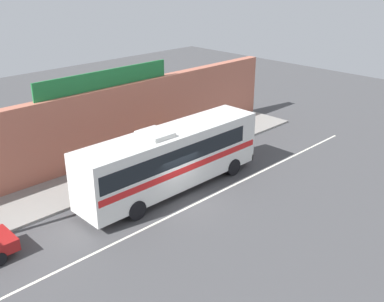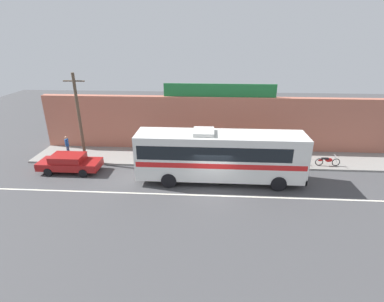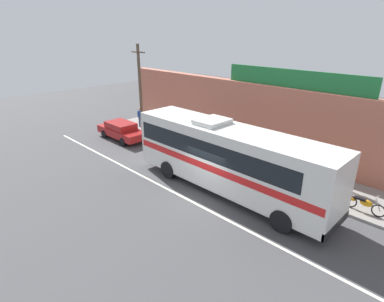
% 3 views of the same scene
% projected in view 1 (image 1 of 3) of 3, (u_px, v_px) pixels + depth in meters
% --- Properties ---
extents(ground_plane, '(70.00, 70.00, 0.00)m').
position_uv_depth(ground_plane, '(182.00, 200.00, 24.33)').
color(ground_plane, '#444447').
extents(sidewalk_slab, '(30.00, 3.60, 0.14)m').
position_uv_depth(sidewalk_slab, '(125.00, 170.00, 27.73)').
color(sidewalk_slab, gray).
rests_on(sidewalk_slab, ground_plane).
extents(storefront_facade, '(30.00, 0.70, 4.80)m').
position_uv_depth(storefront_facade, '(102.00, 126.00, 28.25)').
color(storefront_facade, '#B26651').
rests_on(storefront_facade, ground_plane).
extents(storefront_billboard, '(9.48, 0.12, 1.10)m').
position_uv_depth(storefront_billboard, '(105.00, 79.00, 27.43)').
color(storefront_billboard, '#1E7538').
rests_on(storefront_billboard, storefront_facade).
extents(road_center_stripe, '(30.00, 0.14, 0.01)m').
position_uv_depth(road_center_stripe, '(192.00, 205.00, 23.81)').
color(road_center_stripe, silver).
rests_on(road_center_stripe, ground_plane).
extents(intercity_bus, '(11.52, 2.60, 3.78)m').
position_uv_depth(intercity_bus, '(171.00, 156.00, 24.66)').
color(intercity_bus, silver).
rests_on(intercity_bus, ground_plane).
extents(motorcycle_purple, '(1.84, 0.56, 0.94)m').
position_uv_depth(motorcycle_purple, '(209.00, 141.00, 30.94)').
color(motorcycle_purple, black).
rests_on(motorcycle_purple, sidewalk_slab).
extents(motorcycle_red, '(1.91, 0.56, 0.94)m').
position_uv_depth(motorcycle_red, '(234.00, 132.00, 32.60)').
color(motorcycle_red, black).
rests_on(motorcycle_red, sidewalk_slab).
extents(motorcycle_blue, '(1.85, 0.56, 0.94)m').
position_uv_depth(motorcycle_blue, '(187.00, 149.00, 29.53)').
color(motorcycle_blue, black).
rests_on(motorcycle_blue, sidewalk_slab).
extents(pedestrian_far_left, '(0.30, 0.48, 1.75)m').
position_uv_depth(pedestrian_far_left, '(178.00, 132.00, 30.85)').
color(pedestrian_far_left, brown).
rests_on(pedestrian_far_left, sidewalk_slab).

